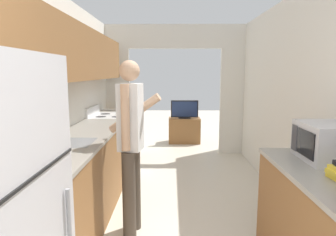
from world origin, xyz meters
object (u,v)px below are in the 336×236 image
Objects in this scene: range_oven at (112,143)px; tv_cabinet at (184,130)px; person at (131,143)px; television at (185,110)px; microwave at (327,142)px.

range_oven is 2.43m from tv_cabinet.
person is 3.95m from television.
television is at bearing 58.12° from range_oven.
microwave is (2.16, -2.43, 0.60)m from range_oven.
range_oven is at bearing -121.88° from television.
range_oven is 1.49× the size of tv_cabinet.
person is 2.79× the size of television.
range_oven is 2.00m from person.
microwave is at bearing -48.40° from range_oven.
person is 4.04m from tv_cabinet.
microwave is 4.56m from television.
television is at bearing -90.00° from tv_cabinet.
microwave is at bearing -99.77° from person.
tv_cabinet is (-0.90, 4.50, -0.79)m from microwave.
tv_cabinet is 0.49m from television.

